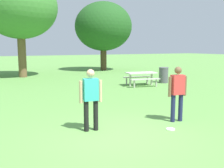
{
  "coord_description": "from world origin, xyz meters",
  "views": [
    {
      "loc": [
        -2.97,
        -5.49,
        2.22
      ],
      "look_at": [
        0.89,
        2.01,
        1.0
      ],
      "focal_mm": 41.57,
      "sensor_mm": 36.0,
      "label": 1
    }
  ],
  "objects": [
    {
      "name": "person_catcher",
      "position": [
        -0.42,
        0.69,
        0.94
      ],
      "size": [
        0.6,
        0.27,
        1.64
      ],
      "color": "black",
      "rests_on": "ground"
    },
    {
      "name": "tree_slender_mid",
      "position": [
        7.5,
        16.59,
        4.04
      ],
      "size": [
        5.25,
        5.25,
        6.29
      ],
      "color": "#4C3823",
      "rests_on": "ground"
    },
    {
      "name": "ground_plane",
      "position": [
        0.0,
        0.0,
        0.0
      ],
      "size": [
        120.0,
        120.0,
        0.0
      ],
      "primitive_type": "plane",
      "color": "#609947"
    },
    {
      "name": "trash_can_further_along",
      "position": [
        7.13,
        7.18,
        0.48
      ],
      "size": [
        0.59,
        0.59,
        0.96
      ],
      "color": "#515156",
      "rests_on": "ground"
    },
    {
      "name": "frisbee",
      "position": [
        1.52,
        -0.22,
        0.01
      ],
      "size": [
        0.24,
        0.24,
        0.03
      ],
      "primitive_type": "cylinder",
      "color": "white",
      "rests_on": "ground"
    },
    {
      "name": "picnic_table_near",
      "position": [
        5.22,
        6.79,
        0.56
      ],
      "size": [
        1.91,
        1.68,
        0.77
      ],
      "color": "beige",
      "rests_on": "ground"
    },
    {
      "name": "person_thrower",
      "position": [
        2.19,
        0.32,
        0.94
      ],
      "size": [
        0.6,
        0.27,
        1.64
      ],
      "color": "#1E234C",
      "rests_on": "ground"
    },
    {
      "name": "tree_far_right",
      "position": [
        -0.12,
        14.31,
        4.98
      ],
      "size": [
        5.3,
        5.3,
        7.26
      ],
      "color": "brown",
      "rests_on": "ground"
    }
  ]
}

